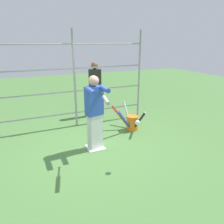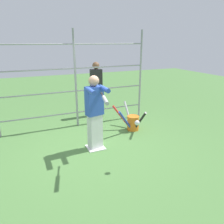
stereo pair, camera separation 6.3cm
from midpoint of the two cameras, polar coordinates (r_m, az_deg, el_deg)
The scene contains 8 objects.
ground_plane at distance 5.27m, azimuth -3.98°, elevation -9.26°, with size 24.00×24.00×0.00m, color #4C7A3D.
home_plate at distance 5.27m, azimuth -3.99°, elevation -9.16°, with size 0.40×0.40×0.02m.
fence_backstop at distance 6.30m, azimuth -9.21°, elevation 8.30°, with size 4.28×0.06×2.74m.
batter at distance 4.90m, azimuth -4.15°, elevation 0.34°, with size 0.43×0.64×1.72m.
baseball_bat_swinging at distance 3.91m, azimuth -1.45°, elevation 3.39°, with size 0.24×0.79×0.07m.
softball_in_flight at distance 4.18m, azimuth 7.02°, elevation -2.83°, with size 0.10×0.10×0.10m.
bat_bucket at distance 6.20m, azimuth 5.57°, elevation -2.58°, with size 0.75×1.17×0.70m.
bystander_behind_fence at distance 7.25m, azimuth -3.86°, elevation 6.20°, with size 0.37×0.23×1.78m.
Camera 2 is at (1.50, 4.44, 2.42)m, focal length 35.00 mm.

